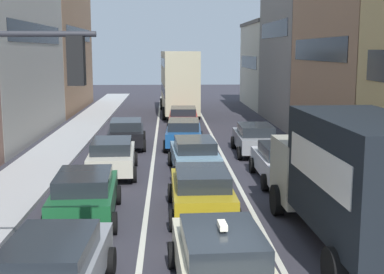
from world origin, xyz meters
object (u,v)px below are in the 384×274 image
at_px(sedan_left_lane_third, 112,156).
at_px(sedan_left_lane_fourth, 126,132).
at_px(wagon_left_lane_second, 85,194).
at_px(coupe_centre_lane_fourth, 184,133).
at_px(sedan_left_lane_front, 53,269).
at_px(hatchback_centre_lane_third, 194,155).
at_px(sedan_centre_lane_second, 201,191).
at_px(wagon_right_lane_far, 255,138).
at_px(removalist_box_truck, 352,175).
at_px(sedan_right_lane_behind_truck, 282,161).
at_px(taxi_centre_lane_front, 221,260).
at_px(sedan_centre_lane_fifth, 183,118).
at_px(bus_mid_queue_primary, 179,80).

relative_size(sedan_left_lane_third, sedan_left_lane_fourth, 1.00).
xyz_separation_m(wagon_left_lane_second, coupe_centre_lane_fourth, (3.40, 11.94, 0.00)).
relative_size(sedan_left_lane_front, hatchback_centre_lane_third, 0.99).
xyz_separation_m(sedan_centre_lane_second, wagon_right_lane_far, (3.31, 9.75, 0.00)).
bearing_deg(coupe_centre_lane_fourth, removalist_box_truck, -162.95).
relative_size(sedan_left_lane_front, coupe_centre_lane_fourth, 1.00).
xyz_separation_m(removalist_box_truck, sedan_left_lane_third, (-7.02, 8.62, -1.18)).
height_order(hatchback_centre_lane_third, sedan_right_lane_behind_truck, same).
bearing_deg(hatchback_centre_lane_third, sedan_right_lane_behind_truck, -116.94).
relative_size(taxi_centre_lane_front, wagon_left_lane_second, 1.00).
height_order(sedan_centre_lane_fifth, bus_mid_queue_primary, bus_mid_queue_primary).
bearing_deg(sedan_right_lane_behind_truck, wagon_left_lane_second, 122.22).
distance_m(taxi_centre_lane_front, sedan_right_lane_behind_truck, 10.24).
distance_m(wagon_left_lane_second, hatchback_centre_lane_third, 6.97).
bearing_deg(sedan_centre_lane_fifth, wagon_left_lane_second, 170.47).
height_order(wagon_left_lane_second, coupe_centre_lane_fourth, same).
bearing_deg(wagon_right_lane_far, sedan_left_lane_front, 157.80).
bearing_deg(sedan_right_lane_behind_truck, coupe_centre_lane_fourth, 25.97).
relative_size(wagon_left_lane_second, coupe_centre_lane_fourth, 1.00).
bearing_deg(bus_mid_queue_primary, coupe_centre_lane_fourth, 177.66).
distance_m(sedan_left_lane_front, hatchback_centre_lane_third, 11.98).
xyz_separation_m(removalist_box_truck, coupe_centre_lane_fourth, (-3.84, 14.70, -1.18)).
relative_size(sedan_right_lane_behind_truck, wagon_right_lane_far, 0.99).
distance_m(sedan_left_lane_front, sedan_left_lane_third, 11.41).
bearing_deg(sedan_right_lane_behind_truck, sedan_left_lane_fourth, 41.19).
bearing_deg(coupe_centre_lane_fourth, sedan_left_lane_fourth, 89.03).
bearing_deg(bus_mid_queue_primary, sedan_left_lane_third, 168.88).
distance_m(sedan_centre_lane_second, wagon_right_lane_far, 10.30).
relative_size(sedan_centre_lane_second, sedan_right_lane_behind_truck, 1.00).
bearing_deg(sedan_left_lane_third, hatchback_centre_lane_third, -91.49).
xyz_separation_m(sedan_left_lane_front, sedan_right_lane_behind_truck, (6.82, 9.96, 0.00)).
distance_m(sedan_centre_lane_second, sedan_right_lane_behind_truck, 5.43).
xyz_separation_m(sedan_centre_lane_second, sedan_left_lane_third, (-3.37, 5.63, 0.00)).
bearing_deg(coupe_centre_lane_fourth, sedan_centre_lane_fifth, 0.84).
distance_m(hatchback_centre_lane_third, sedan_centre_lane_fifth, 12.24).
relative_size(taxi_centre_lane_front, sedan_centre_lane_second, 1.01).
bearing_deg(removalist_box_truck, hatchback_centre_lane_third, 21.04).
relative_size(hatchback_centre_lane_third, coupe_centre_lane_fourth, 1.00).
distance_m(removalist_box_truck, taxi_centre_lane_front, 4.53).
height_order(removalist_box_truck, sedan_right_lane_behind_truck, removalist_box_truck).
xyz_separation_m(sedan_left_lane_front, coupe_centre_lane_fourth, (3.18, 17.49, 0.00)).
xyz_separation_m(sedan_left_lane_front, sedan_centre_lane_second, (3.37, 5.78, 0.00)).
height_order(sedan_left_lane_front, wagon_right_lane_far, same).
distance_m(removalist_box_truck, sedan_centre_lane_second, 4.87).
bearing_deg(sedan_centre_lane_fifth, sedan_left_lane_front, 173.55).
distance_m(wagon_left_lane_second, bus_mid_queue_primary, 26.62).
bearing_deg(wagon_left_lane_second, wagon_right_lane_far, -37.58).
relative_size(taxi_centre_lane_front, sedan_right_lane_behind_truck, 1.02).
bearing_deg(taxi_centre_lane_front, coupe_centre_lane_fourth, -1.90).
height_order(removalist_box_truck, hatchback_centre_lane_third, removalist_box_truck).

